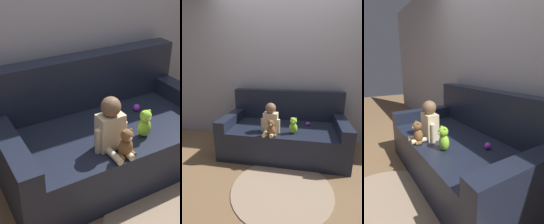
{
  "view_description": "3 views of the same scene",
  "coord_description": "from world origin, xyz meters",
  "views": [
    {
      "loc": [
        -1.2,
        -1.84,
        1.79
      ],
      "look_at": [
        -0.19,
        -0.04,
        0.62
      ],
      "focal_mm": 50.0,
      "sensor_mm": 36.0,
      "label": 1
    },
    {
      "loc": [
        0.32,
        -2.49,
        1.35
      ],
      "look_at": [
        -0.17,
        -0.08,
        0.66
      ],
      "focal_mm": 28.0,
      "sensor_mm": 36.0,
      "label": 2
    },
    {
      "loc": [
        1.45,
        -0.96,
        1.18
      ],
      "look_at": [
        -0.1,
        -0.0,
        0.7
      ],
      "focal_mm": 28.0,
      "sensor_mm": 36.0,
      "label": 3
    }
  ],
  "objects": [
    {
      "name": "ground_plane",
      "position": [
        0.0,
        0.0,
        0.0
      ],
      "size": [
        12.0,
        12.0,
        0.0
      ],
      "primitive_type": "plane",
      "color": "brown"
    },
    {
      "name": "plush_toy_side",
      "position": [
        0.16,
        -0.27,
        0.54
      ],
      "size": [
        0.11,
        0.1,
        0.23
      ],
      "color": "#8CD133",
      "rests_on": "couch"
    },
    {
      "name": "wall_back",
      "position": [
        0.0,
        0.57,
        1.3
      ],
      "size": [
        8.0,
        0.05,
        2.6
      ],
      "color": "#93939E",
      "rests_on": "ground_plane"
    },
    {
      "name": "floor_rug",
      "position": [
        0.1,
        -0.86,
        0.01
      ],
      "size": [
        1.12,
        1.12,
        0.01
      ],
      "color": "gray",
      "rests_on": "ground_plane"
    },
    {
      "name": "teddy_bear_brown",
      "position": [
        -0.11,
        -0.42,
        0.54
      ],
      "size": [
        0.13,
        0.1,
        0.22
      ],
      "color": "brown",
      "rests_on": "couch"
    },
    {
      "name": "toy_ball",
      "position": [
        0.36,
        0.08,
        0.46
      ],
      "size": [
        0.06,
        0.06,
        0.06
      ],
      "color": "purple",
      "rests_on": "couch"
    },
    {
      "name": "couch",
      "position": [
        0.0,
        0.07,
        0.31
      ],
      "size": [
        1.81,
        0.97,
        0.92
      ],
      "color": "black",
      "rests_on": "ground_plane"
    },
    {
      "name": "person_baby",
      "position": [
        -0.15,
        -0.28,
        0.61
      ],
      "size": [
        0.27,
        0.29,
        0.41
      ],
      "color": "beige",
      "rests_on": "couch"
    }
  ]
}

